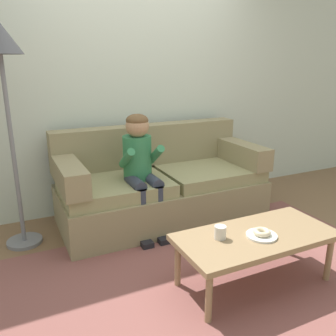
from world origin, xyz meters
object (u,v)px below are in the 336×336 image
Objects in this scene: mug at (220,232)px; floor_lamp at (1,61)px; donut at (262,232)px; coffee_table at (256,239)px; person_child at (140,163)px; couch at (160,186)px; toy_controller at (252,238)px.

floor_lamp is at bearing 132.48° from mug.
donut is 0.29m from mug.
person_child is at bearing 110.47° from coffee_table.
person_child reaches higher than couch.
floor_lamp reaches higher than couch.
person_child is (-0.42, 1.12, 0.32)m from coffee_table.
person_child reaches higher than mug.
mug is at bearing -153.95° from toy_controller.
coffee_table is 5.00× the size of toy_controller.
couch is at bearing 95.68° from coffee_table.
person_child is (-0.29, -0.20, 0.33)m from couch.
coffee_table is at bearing -11.90° from mug.
coffee_table is (0.13, -1.32, 0.02)m from couch.
coffee_table is at bearing -42.97° from floor_lamp.
person_child is 1.37m from floor_lamp.
floor_lamp is (-1.31, 0.02, 1.21)m from couch.
floor_lamp reaches higher than donut.
mug is (0.16, -1.06, -0.23)m from person_child.
person_child is at bearing -12.36° from floor_lamp.
coffee_table is 0.28m from mug.
floor_lamp is at bearing 179.10° from couch.
couch is 1.02m from toy_controller.
mug is at bearing 168.10° from coffee_table.
mug reaches higher than donut.
mug is (-0.13, -1.27, 0.10)m from couch.
toy_controller is (0.81, -0.61, -0.65)m from person_child.
coffee_table is at bearing -136.35° from toy_controller.
couch is 16.68× the size of donut.
coffee_table is 9.41× the size of donut.
couch is at bearing 84.09° from mug.
couch is at bearing -0.90° from floor_lamp.
donut is at bearing -19.87° from mug.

